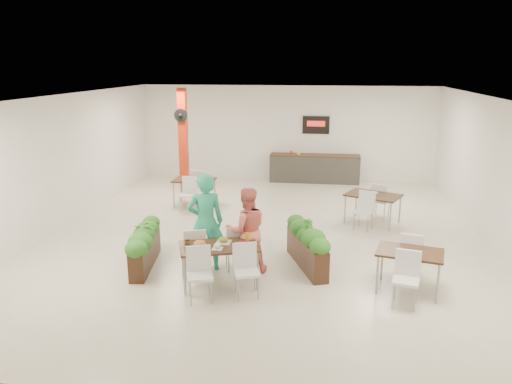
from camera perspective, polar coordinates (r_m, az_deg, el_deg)
ground at (r=11.74m, az=0.96°, el=-5.00°), size 12.00×12.00×0.00m
room_shell at (r=11.23m, az=1.00°, el=4.69°), size 10.10×12.10×3.22m
red_column at (r=15.57m, az=-8.32°, el=5.95°), size 0.40×0.41×3.20m
service_counter at (r=16.99m, az=6.70°, el=2.77°), size 3.00×0.64×2.20m
main_table at (r=9.07m, az=-4.31°, el=-6.79°), size 1.68×1.93×0.92m
diner_man at (r=9.65m, az=-5.79°, el=-3.44°), size 0.81×0.66×1.92m
diner_woman at (r=9.53m, az=-1.08°, el=-4.38°), size 0.98×0.86×1.67m
planter_left at (r=10.12m, az=-12.60°, el=-5.64°), size 0.61×1.80×0.95m
planter_right at (r=9.92m, az=5.83°, el=-5.81°), size 0.92×1.79×0.98m
side_table_a at (r=14.18m, az=-7.07°, el=0.96°), size 1.16×1.63×0.92m
side_table_b at (r=12.80m, az=13.23°, el=-0.76°), size 1.52×1.65×0.92m
side_table_c at (r=9.19m, az=17.15°, el=-7.26°), size 1.25×1.67×0.92m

